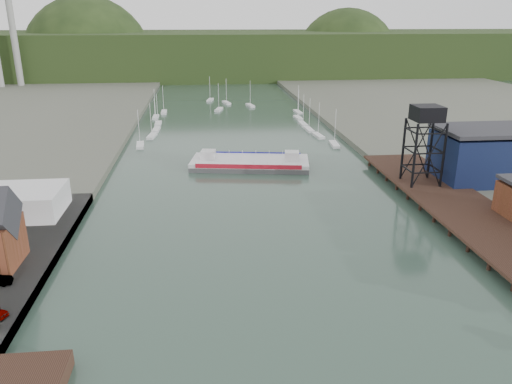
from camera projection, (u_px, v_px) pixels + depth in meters
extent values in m
cube|color=black|center=(459.00, 205.00, 92.18)|extent=(14.00, 70.00, 0.50)
cylinder|color=black|center=(427.00, 212.00, 91.94)|extent=(0.60, 0.60, 2.20)
cylinder|color=black|center=(489.00, 209.00, 93.15)|extent=(0.60, 0.60, 2.20)
cube|color=silver|center=(10.00, 202.00, 88.06)|extent=(18.00, 12.00, 4.50)
cylinder|color=black|center=(415.00, 156.00, 98.82)|extent=(0.50, 0.50, 13.00)
cylinder|color=black|center=(444.00, 156.00, 99.42)|extent=(0.50, 0.50, 13.00)
cylinder|color=black|center=(403.00, 149.00, 104.45)|extent=(0.50, 0.50, 13.00)
cylinder|color=black|center=(431.00, 148.00, 105.05)|extent=(0.50, 0.50, 13.00)
cube|color=black|center=(427.00, 113.00, 99.29)|extent=(5.50, 5.50, 3.00)
cube|color=black|center=(486.00, 157.00, 106.00)|extent=(20.00, 14.00, 10.00)
cube|color=#2D2D33|center=(490.00, 130.00, 104.05)|extent=(20.50, 14.50, 0.80)
cube|color=silver|center=(140.00, 145.00, 141.44)|extent=(2.67, 7.65, 0.90)
cube|color=silver|center=(152.00, 136.00, 152.37)|extent=(2.81, 7.67, 0.90)
cube|color=silver|center=(156.00, 130.00, 160.75)|extent=(2.35, 7.59, 0.90)
cube|color=silver|center=(158.00, 124.00, 170.04)|extent=(2.01, 7.50, 0.90)
cube|color=silver|center=(156.00, 117.00, 181.35)|extent=(2.00, 7.50, 0.90)
cube|color=silver|center=(164.00, 112.00, 190.81)|extent=(2.16, 7.54, 0.90)
cube|color=silver|center=(334.00, 145.00, 142.43)|extent=(2.53, 7.62, 0.90)
cube|color=silver|center=(318.00, 136.00, 152.99)|extent=(2.76, 7.67, 0.90)
cube|color=silver|center=(309.00, 130.00, 161.12)|extent=(2.22, 7.56, 0.90)
cube|color=silver|center=(303.00, 124.00, 169.54)|extent=(2.18, 7.54, 0.90)
cube|color=silver|center=(298.00, 118.00, 179.99)|extent=(2.46, 7.61, 0.90)
cube|color=silver|center=(298.00, 112.00, 191.10)|extent=(2.48, 7.61, 0.90)
cube|color=silver|center=(219.00, 109.00, 196.53)|extent=(3.78, 7.76, 0.90)
cube|color=silver|center=(250.00, 106.00, 205.37)|extent=(3.31, 7.74, 0.90)
cube|color=silver|center=(226.00, 103.00, 211.93)|extent=(3.76, 7.76, 0.90)
cube|color=silver|center=(210.00, 100.00, 218.75)|extent=(3.40, 7.74, 0.90)
cylinder|color=gray|center=(12.00, 27.00, 247.12)|extent=(3.20, 3.20, 60.00)
cube|color=black|center=(215.00, 54.00, 324.34)|extent=(500.00, 120.00, 28.00)
sphere|color=black|center=(90.00, 62.00, 317.61)|extent=(80.00, 80.00, 80.00)
sphere|color=black|center=(345.00, 61.00, 344.77)|extent=(70.00, 70.00, 70.00)
cube|color=#474749|center=(250.00, 165.00, 121.97)|extent=(29.79, 15.76, 1.13)
cube|color=silver|center=(250.00, 161.00, 121.63)|extent=(29.79, 15.76, 0.91)
cube|color=red|center=(248.00, 167.00, 116.16)|extent=(24.63, 4.19, 1.02)
cube|color=#141490|center=(251.00, 154.00, 126.95)|extent=(24.63, 4.19, 1.02)
cube|color=silver|center=(208.00, 155.00, 121.71)|extent=(3.90, 3.90, 2.27)
cube|color=silver|center=(292.00, 156.00, 120.65)|extent=(3.90, 3.90, 2.27)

